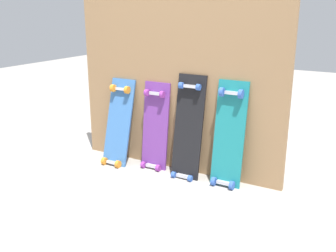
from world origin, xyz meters
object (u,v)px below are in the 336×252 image
Objects in this scene: skateboard_purple at (155,130)px; skateboard_teal at (229,138)px; skateboard_black at (188,132)px; skateboard_blue at (118,126)px.

skateboard_purple is 0.65m from skateboard_teal.
skateboard_purple is 0.32m from skateboard_black.
skateboard_black is (0.65, 0.04, 0.04)m from skateboard_blue.
skateboard_blue is 1.00× the size of skateboard_purple.
skateboard_purple is at bearing 178.84° from skateboard_teal.
skateboard_blue is at bearing -169.76° from skateboard_purple.
skateboard_black is at bearing -178.11° from skateboard_teal.
skateboard_blue is at bearing -176.84° from skateboard_black.
skateboard_black reaches higher than skateboard_blue.
skateboard_teal is at bearing -1.16° from skateboard_purple.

